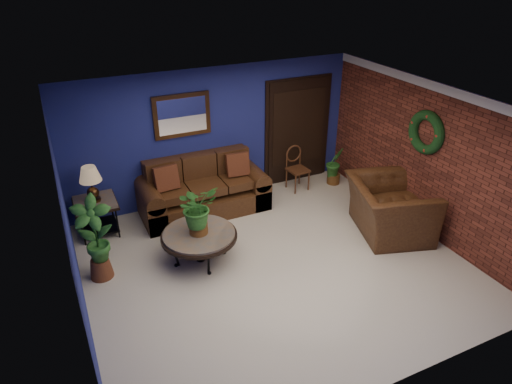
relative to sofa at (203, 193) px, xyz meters
name	(u,v)px	position (x,y,z in m)	size (l,w,h in m)	color
floor	(275,264)	(0.43, -2.09, -0.34)	(5.50, 5.50, 0.00)	beige
wall_back	(215,135)	(0.43, 0.41, 0.91)	(5.50, 0.04, 2.50)	navy
wall_left	(71,239)	(-2.32, -2.09, 0.91)	(0.04, 5.00, 2.50)	navy
wall_right_brick	(426,159)	(3.18, -2.09, 0.91)	(0.04, 5.00, 2.50)	maroon
ceiling	(279,106)	(0.43, -2.09, 2.16)	(5.50, 5.00, 0.02)	silver
crown_molding	(438,88)	(3.15, -2.09, 2.09)	(0.03, 5.00, 0.14)	white
wall_mirror	(182,115)	(-0.17, 0.37, 1.38)	(1.02, 0.06, 0.77)	#432713
closet_door	(297,131)	(2.18, 0.38, 0.71)	(1.44, 0.06, 2.18)	black
wreath	(426,132)	(3.12, -2.04, 1.36)	(0.72, 0.72, 0.16)	black
sofa	(203,193)	(0.00, 0.00, 0.00)	(2.28, 0.98, 1.03)	#4D2E16
coffee_table	(199,236)	(-0.57, -1.49, 0.10)	(1.16, 1.16, 0.50)	#554F4A
end_table	(96,208)	(-1.87, -0.04, 0.15)	(0.69, 0.69, 0.63)	#554F4A
table_lamp	(91,180)	(-1.87, -0.04, 0.68)	(0.36, 0.36, 0.59)	#432713
side_chair	(296,165)	(1.98, 0.03, 0.16)	(0.41, 0.41, 0.88)	#5B311A
armchair	(389,208)	(2.58, -2.06, 0.12)	(1.39, 1.21, 0.90)	#4D2E16
coffee_plant	(197,208)	(-0.57, -1.49, 0.60)	(0.69, 0.64, 0.79)	brown
floor_plant	(334,165)	(2.78, -0.14, 0.07)	(0.35, 0.28, 0.79)	brown
tall_plant	(95,237)	(-2.02, -1.26, 0.36)	(0.63, 0.50, 1.31)	brown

